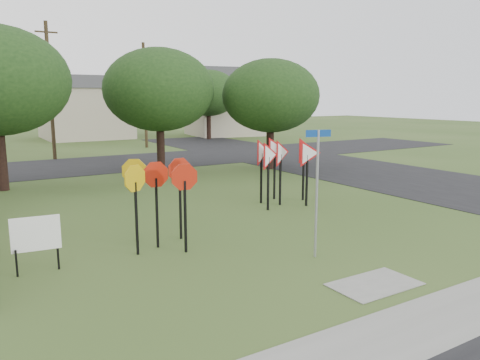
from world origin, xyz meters
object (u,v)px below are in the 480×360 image
info_board (36,236)px  stop_sign_cluster (158,183)px  street_name_sign (317,186)px  yield_sign_cluster (283,156)px

info_board → stop_sign_cluster: bearing=6.4°
stop_sign_cluster → info_board: 3.39m
street_name_sign → stop_sign_cluster: bearing=136.6°
street_name_sign → stop_sign_cluster: 4.33m
yield_sign_cluster → info_board: size_ratio=2.39×
yield_sign_cluster → info_board: (-9.42, -2.87, -0.99)m
street_name_sign → yield_sign_cluster: 6.26m
stop_sign_cluster → yield_sign_cluster: (6.16, 2.51, 0.10)m
info_board → yield_sign_cluster: bearing=17.0°
street_name_sign → info_board: bearing=157.8°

